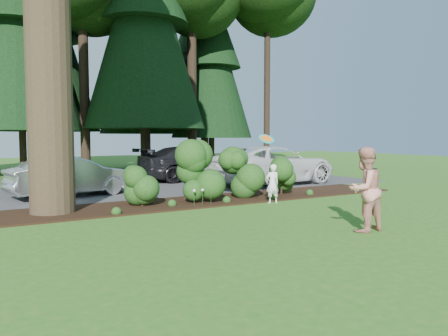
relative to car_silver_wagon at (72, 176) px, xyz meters
name	(u,v)px	position (x,y,z in m)	size (l,w,h in m)	color
ground	(254,218)	(3.37, -6.76, -0.76)	(80.00, 80.00, 0.00)	#28601B
mulch_bed	(199,201)	(3.37, -3.51, -0.73)	(16.00, 2.50, 0.05)	black
driveway	(152,189)	(3.37, 0.74, -0.74)	(22.00, 6.00, 0.03)	#38383A
shrub_row	(220,177)	(4.14, -3.62, 0.05)	(6.53, 1.60, 1.61)	#1D3A11
lily_cluster	(203,191)	(3.07, -4.36, -0.26)	(0.69, 0.09, 0.57)	#1D3A11
tree_wall	(97,11)	(3.62, 9.62, 8.75)	(25.66, 12.15, 17.09)	black
car_silver_wagon	(72,176)	(0.00, 0.00, 0.00)	(1.54, 4.42, 1.46)	silver
car_white_suv	(272,165)	(8.75, -0.46, 0.14)	(2.89, 6.28, 1.74)	silver
car_dark_suv	(194,163)	(6.52, 3.04, 0.11)	(2.34, 5.75, 1.67)	black
child	(272,184)	(5.36, -4.96, -0.11)	(0.47, 0.31, 1.29)	white
adult	(364,189)	(4.57, -9.49, 0.22)	(0.95, 0.74, 1.96)	red
frisbee	(266,139)	(5.22, -4.80, 1.37)	(0.56, 0.47, 0.34)	teal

